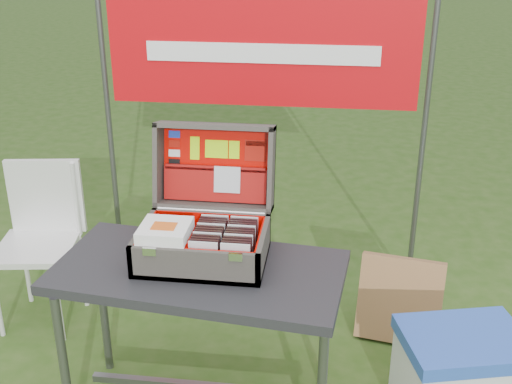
# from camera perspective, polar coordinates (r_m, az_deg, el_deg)

# --- Properties ---
(table) EXTENTS (1.16, 0.67, 0.69)m
(table) POSITION_cam_1_polar(r_m,az_deg,el_deg) (2.68, -4.86, -13.11)
(table) COLOR #232326
(table) RESTS_ON ground
(table_top) EXTENTS (1.16, 0.67, 0.04)m
(table_top) POSITION_cam_1_polar(r_m,az_deg,el_deg) (2.51, -5.11, -7.07)
(table_top) COLOR #232326
(table_top) RESTS_ON ground
(table_leg_fl) EXTENTS (0.04, 0.04, 0.65)m
(table_leg_fl) POSITION_cam_1_polar(r_m,az_deg,el_deg) (2.67, -16.66, -14.91)
(table_leg_fl) COLOR #59595B
(table_leg_fl) RESTS_ON ground
(table_leg_bl) EXTENTS (0.04, 0.04, 0.65)m
(table_leg_bl) POSITION_cam_1_polar(r_m,az_deg,el_deg) (2.99, -13.41, -9.96)
(table_leg_bl) COLOR #59595B
(table_leg_bl) RESTS_ON ground
(table_leg_br) EXTENTS (0.04, 0.04, 0.65)m
(table_leg_br) POSITION_cam_1_polar(r_m,az_deg,el_deg) (2.83, 6.16, -11.59)
(table_leg_br) COLOR #59595B
(table_leg_br) RESTS_ON ground
(suitcase) EXTENTS (0.49, 0.51, 0.46)m
(suitcase) POSITION_cam_1_polar(r_m,az_deg,el_deg) (2.49, -4.60, -0.74)
(suitcase) COLOR #5B554C
(suitcase) RESTS_ON table
(suitcase_base_bottom) EXTENTS (0.49, 0.35, 0.02)m
(suitcase_base_bottom) POSITION_cam_1_polar(r_m,az_deg,el_deg) (2.54, -4.72, -5.88)
(suitcase_base_bottom) COLOR #5B554C
(suitcase_base_bottom) RESTS_ON table_top
(suitcase_base_wall_front) EXTENTS (0.49, 0.02, 0.13)m
(suitcase_base_wall_front) POSITION_cam_1_polar(r_m,az_deg,el_deg) (2.37, -5.59, -6.61)
(suitcase_base_wall_front) COLOR #5B554C
(suitcase_base_wall_front) RESTS_ON table_top
(suitcase_base_wall_back) EXTENTS (0.49, 0.02, 0.13)m
(suitcase_base_wall_back) POSITION_cam_1_polar(r_m,az_deg,el_deg) (2.65, -4.03, -3.09)
(suitcase_base_wall_back) COLOR #5B554C
(suitcase_base_wall_back) RESTS_ON table_top
(suitcase_base_wall_left) EXTENTS (0.02, 0.35, 0.13)m
(suitcase_base_wall_left) POSITION_cam_1_polar(r_m,az_deg,el_deg) (2.57, -9.97, -4.38)
(suitcase_base_wall_left) COLOR #5B554C
(suitcase_base_wall_left) RESTS_ON table_top
(suitcase_base_wall_right) EXTENTS (0.02, 0.35, 0.13)m
(suitcase_base_wall_right) POSITION_cam_1_polar(r_m,az_deg,el_deg) (2.47, 0.65, -5.10)
(suitcase_base_wall_right) COLOR #5B554C
(suitcase_base_wall_right) RESTS_ON table_top
(suitcase_liner_floor) EXTENTS (0.46, 0.31, 0.01)m
(suitcase_liner_floor) POSITION_cam_1_polar(r_m,az_deg,el_deg) (2.53, -4.73, -5.63)
(suitcase_liner_floor) COLOR #DB0A00
(suitcase_liner_floor) RESTS_ON suitcase_base_bottom
(suitcase_latch_left) EXTENTS (0.05, 0.01, 0.03)m
(suitcase_latch_left) POSITION_cam_1_polar(r_m,az_deg,el_deg) (2.37, -9.45, -5.25)
(suitcase_latch_left) COLOR silver
(suitcase_latch_left) RESTS_ON suitcase_base_wall_front
(suitcase_latch_right) EXTENTS (0.05, 0.01, 0.03)m
(suitcase_latch_right) POSITION_cam_1_polar(r_m,az_deg,el_deg) (2.30, -1.82, -5.80)
(suitcase_latch_right) COLOR silver
(suitcase_latch_right) RESTS_ON suitcase_base_wall_front
(suitcase_hinge) EXTENTS (0.44, 0.02, 0.02)m
(suitcase_hinge) POSITION_cam_1_polar(r_m,az_deg,el_deg) (2.63, -4.03, -1.70)
(suitcase_hinge) COLOR silver
(suitcase_hinge) RESTS_ON suitcase_base_wall_back
(suitcase_lid_back) EXTENTS (0.49, 0.09, 0.35)m
(suitcase_lid_back) POSITION_cam_1_polar(r_m,az_deg,el_deg) (2.72, -3.48, 2.48)
(suitcase_lid_back) COLOR #5B554C
(suitcase_lid_back) RESTS_ON suitcase_base_wall_back
(suitcase_lid_rim_far) EXTENTS (0.49, 0.13, 0.05)m
(suitcase_lid_rim_far) POSITION_cam_1_polar(r_m,az_deg,el_deg) (2.65, -3.65, 5.87)
(suitcase_lid_rim_far) COLOR #5B554C
(suitcase_lid_rim_far) RESTS_ON suitcase_lid_back
(suitcase_lid_rim_near) EXTENTS (0.49, 0.13, 0.05)m
(suitcase_lid_rim_near) POSITION_cam_1_polar(r_m,az_deg,el_deg) (2.70, -3.75, -1.20)
(suitcase_lid_rim_near) COLOR #5B554C
(suitcase_lid_rim_near) RESTS_ON suitcase_lid_back
(suitcase_lid_rim_left) EXTENTS (0.02, 0.20, 0.37)m
(suitcase_lid_rim_left) POSITION_cam_1_polar(r_m,az_deg,el_deg) (2.72, -8.62, 2.51)
(suitcase_lid_rim_left) COLOR #5B554C
(suitcase_lid_rim_left) RESTS_ON suitcase_lid_back
(suitcase_lid_rim_right) EXTENTS (0.02, 0.20, 0.37)m
(suitcase_lid_rim_right) POSITION_cam_1_polar(r_m,az_deg,el_deg) (2.63, 1.38, 2.07)
(suitcase_lid_rim_right) COLOR #5B554C
(suitcase_lid_rim_right) RESTS_ON suitcase_lid_back
(suitcase_lid_liner) EXTENTS (0.45, 0.07, 0.30)m
(suitcase_lid_liner) POSITION_cam_1_polar(r_m,az_deg,el_deg) (2.71, -3.53, 2.44)
(suitcase_lid_liner) COLOR #DB0A00
(suitcase_lid_liner) RESTS_ON suitcase_lid_back
(suitcase_liner_wall_front) EXTENTS (0.46, 0.01, 0.11)m
(suitcase_liner_wall_front) POSITION_cam_1_polar(r_m,az_deg,el_deg) (2.37, -5.53, -6.26)
(suitcase_liner_wall_front) COLOR #DB0A00
(suitcase_liner_wall_front) RESTS_ON suitcase_base_bottom
(suitcase_liner_wall_back) EXTENTS (0.46, 0.01, 0.11)m
(suitcase_liner_wall_back) POSITION_cam_1_polar(r_m,az_deg,el_deg) (2.64, -4.09, -3.02)
(suitcase_liner_wall_back) COLOR #DB0A00
(suitcase_liner_wall_back) RESTS_ON suitcase_base_bottom
(suitcase_liner_wall_left) EXTENTS (0.01, 0.31, 0.11)m
(suitcase_liner_wall_left) POSITION_cam_1_polar(r_m,az_deg,el_deg) (2.56, -9.71, -4.21)
(suitcase_liner_wall_left) COLOR #DB0A00
(suitcase_liner_wall_left) RESTS_ON suitcase_base_bottom
(suitcase_liner_wall_right) EXTENTS (0.01, 0.31, 0.11)m
(suitcase_liner_wall_right) POSITION_cam_1_polar(r_m,az_deg,el_deg) (2.47, 0.36, -4.88)
(suitcase_liner_wall_right) COLOR #DB0A00
(suitcase_liner_wall_right) RESTS_ON suitcase_base_bottom
(suitcase_lid_pocket) EXTENTS (0.44, 0.06, 0.14)m
(suitcase_lid_pocket) POSITION_cam_1_polar(r_m,az_deg,el_deg) (2.70, -3.63, 0.67)
(suitcase_lid_pocket) COLOR maroon
(suitcase_lid_pocket) RESTS_ON suitcase_lid_liner
(suitcase_pocket_edge) EXTENTS (0.43, 0.02, 0.02)m
(suitcase_pocket_edge) POSITION_cam_1_polar(r_m,az_deg,el_deg) (2.69, -3.63, 2.13)
(suitcase_pocket_edge) COLOR maroon
(suitcase_pocket_edge) RESTS_ON suitcase_lid_pocket
(suitcase_pocket_cd) EXTENTS (0.11, 0.03, 0.11)m
(suitcase_pocket_cd) POSITION_cam_1_polar(r_m,az_deg,el_deg) (2.67, -2.58, 1.11)
(suitcase_pocket_cd) COLOR silver
(suitcase_pocket_cd) RESTS_ON suitcase_lid_pocket
(lid_sticker_cc_a) EXTENTS (0.05, 0.01, 0.03)m
(lid_sticker_cc_a) POSITION_cam_1_polar(r_m,az_deg,el_deg) (2.73, -7.27, 5.12)
(lid_sticker_cc_a) COLOR #1933B2
(lid_sticker_cc_a) RESTS_ON suitcase_lid_liner
(lid_sticker_cc_b) EXTENTS (0.05, 0.01, 0.03)m
(lid_sticker_cc_b) POSITION_cam_1_polar(r_m,az_deg,el_deg) (2.73, -7.27, 4.28)
(lid_sticker_cc_b) COLOR #A21007
(lid_sticker_cc_b) RESTS_ON suitcase_lid_liner
(lid_sticker_cc_c) EXTENTS (0.05, 0.01, 0.03)m
(lid_sticker_cc_c) POSITION_cam_1_polar(r_m,az_deg,el_deg) (2.73, -7.27, 3.45)
(lid_sticker_cc_c) COLOR white
(lid_sticker_cc_c) RESTS_ON suitcase_lid_liner
(lid_sticker_cc_d) EXTENTS (0.05, 0.01, 0.03)m
(lid_sticker_cc_d) POSITION_cam_1_polar(r_m,az_deg,el_deg) (2.74, -7.27, 2.62)
(lid_sticker_cc_d) COLOR black
(lid_sticker_cc_d) RESTS_ON suitcase_lid_liner
(lid_card_neon_tall) EXTENTS (0.04, 0.02, 0.10)m
(lid_card_neon_tall) POSITION_cam_1_polar(r_m,az_deg,el_deg) (2.71, -5.46, 3.90)
(lid_card_neon_tall) COLOR #B8FE08
(lid_card_neon_tall) RESTS_ON suitcase_lid_liner
(lid_card_neon_main) EXTENTS (0.10, 0.02, 0.07)m
(lid_card_neon_main) POSITION_cam_1_polar(r_m,az_deg,el_deg) (2.69, -3.53, 3.83)
(lid_card_neon_main) COLOR #B8FE08
(lid_card_neon_main) RESTS_ON suitcase_lid_liner
(lid_card_neon_small) EXTENTS (0.04, 0.02, 0.07)m
(lid_card_neon_small) POSITION_cam_1_polar(r_m,az_deg,el_deg) (2.68, -1.95, 3.77)
(lid_card_neon_small) COLOR #B8FE08
(lid_card_neon_small) RESTS_ON suitcase_lid_liner
(lid_sticker_band) EXTENTS (0.09, 0.02, 0.09)m
(lid_sticker_band) POSITION_cam_1_polar(r_m,az_deg,el_deg) (2.67, -0.07, 3.69)
(lid_sticker_band) COLOR #A21007
(lid_sticker_band) RESTS_ON suitcase_lid_liner
(lid_sticker_band_bar) EXTENTS (0.08, 0.01, 0.02)m
(lid_sticker_band_bar) POSITION_cam_1_polar(r_m,az_deg,el_deg) (2.66, -0.06, 4.33)
(lid_sticker_band_bar) COLOR black
(lid_sticker_band_bar) RESTS_ON suitcase_lid_liner
(cd_left_0) EXTENTS (0.11, 0.01, 0.13)m
(cd_left_0) POSITION_cam_1_polar(r_m,az_deg,el_deg) (2.38, -4.70, -5.80)
(cd_left_0) COLOR silver
(cd_left_0) RESTS_ON suitcase_liner_floor
(cd_left_1) EXTENTS (0.11, 0.01, 0.13)m
(cd_left_1) POSITION_cam_1_polar(r_m,az_deg,el_deg) (2.40, -4.60, -5.58)
(cd_left_1) COLOR black
(cd_left_1) RESTS_ON suitcase_liner_floor
(cd_left_2) EXTENTS (0.11, 0.01, 0.13)m
(cd_left_2) POSITION_cam_1_polar(r_m,az_deg,el_deg) (2.41, -4.51, -5.36)
(cd_left_2) COLOR black
(cd_left_2) RESTS_ON suitcase_liner_floor
(cd_left_3) EXTENTS (0.11, 0.01, 0.13)m
(cd_left_3) POSITION_cam_1_polar(r_m,az_deg,el_deg) (2.43, -4.42, -5.15)
(cd_left_3) COLOR black
(cd_left_3) RESTS_ON suitcase_liner_floor
(cd_left_4) EXTENTS (0.11, 0.01, 0.13)m
(cd_left_4) POSITION_cam_1_polar(r_m,az_deg,el_deg) (2.45, -4.33, -4.93)
(cd_left_4) COLOR silver
(cd_left_4) RESTS_ON suitcase_liner_floor
(cd_left_5) EXTENTS (0.11, 0.01, 0.13)m
(cd_left_5) POSITION_cam_1_polar(r_m,az_deg,el_deg) (2.46, -4.24, -4.72)
(cd_left_5) COLOR black
(cd_left_5) RESTS_ON suitcase_liner_floor
(cd_left_6) EXTENTS (0.11, 0.01, 0.13)m
(cd_left_6) POSITION_cam_1_polar(r_m,az_deg,el_deg) (2.48, -4.15, -4.52)
(cd_left_6) COLOR black
(cd_left_6) RESTS_ON suitcase_liner_floor
(cd_left_7) EXTENTS (0.11, 0.01, 0.13)m
(cd_left_7) POSITION_cam_1_polar(r_m,az_deg,el_deg) (2.50, -4.06, -4.31)
(cd_left_7) COLOR black
(cd_left_7) RESTS_ON suitcase_liner_floor
(cd_left_8) EXTENTS (0.11, 0.01, 0.13)m
(cd_left_8) POSITION_cam_1_polar(r_m,az_deg,el_deg) (2.51, -3.98, -4.11)
(cd_left_8) COLOR silver
(cd_left_8) RESTS_ON suitcase_liner_floor
(cd_left_9) EXTENTS (0.11, 0.01, 0.13)m
(cd_left_9) POSITION_cam_1_polar(r_m,az_deg,el_deg) (2.53, -3.89, -3.91)
(cd_left_9) COLOR black
(cd_left_9) RESTS_ON suitcase_liner_floor
(cd_left_10) EXTENTS (0.11, 0.01, 0.13)m
(cd_left_10) POSITION_cam_1_polar(r_m,az_deg,el_deg) (2.55, -3.81, -3.72)
(cd_left_10) COLOR black
(cd_left_10) RESTS_ON suitcase_liner_floor
(cd_left_11) EXTENTS (0.11, 0.01, 0.13)m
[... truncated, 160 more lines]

